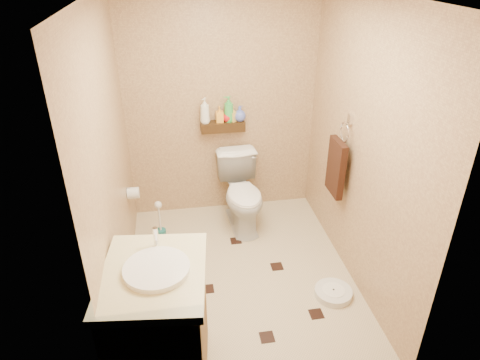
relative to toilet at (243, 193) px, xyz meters
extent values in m
plane|color=beige|center=(-0.15, -0.83, -0.39)|extent=(2.50, 2.50, 0.00)
cube|color=tan|center=(-0.15, 0.42, 0.81)|extent=(2.00, 0.04, 2.40)
cube|color=tan|center=(-0.15, -2.08, 0.81)|extent=(2.00, 0.04, 2.40)
cube|color=tan|center=(-1.15, -0.83, 0.81)|extent=(0.04, 2.50, 2.40)
cube|color=tan|center=(0.85, -0.83, 0.81)|extent=(0.04, 2.50, 2.40)
cube|color=#36220E|center=(-0.15, 0.34, 0.63)|extent=(0.46, 0.14, 0.10)
cube|color=black|center=(-0.48, -0.96, -0.38)|extent=(0.11, 0.11, 0.01)
cube|color=black|center=(0.20, -0.76, -0.38)|extent=(0.11, 0.11, 0.01)
cube|color=black|center=(-0.07, -1.57, -0.38)|extent=(0.11, 0.11, 0.01)
cube|color=black|center=(-0.71, -0.27, -0.38)|extent=(0.11, 0.11, 0.01)
cube|color=black|center=(0.38, -1.40, -0.38)|extent=(0.11, 0.11, 0.01)
cube|color=black|center=(-0.12, -0.30, -0.38)|extent=(0.11, 0.11, 0.01)
imported|color=white|center=(0.00, 0.00, 0.00)|extent=(0.48, 0.78, 0.77)
cube|color=brown|center=(-0.85, -1.76, 0.05)|extent=(0.67, 0.78, 0.88)
cube|color=beige|center=(-0.85, -1.76, 0.52)|extent=(0.72, 0.83, 0.06)
cylinder|color=white|center=(-0.83, -1.76, 0.56)|extent=(0.41, 0.41, 0.06)
cylinder|color=silver|center=(-0.83, -1.51, 0.63)|extent=(0.03, 0.03, 0.14)
cylinder|color=silver|center=(0.59, -1.21, -0.36)|extent=(0.33, 0.33, 0.06)
cylinder|color=white|center=(0.59, -1.21, -0.32)|extent=(0.19, 0.19, 0.01)
cylinder|color=#1A6969|center=(-0.88, -0.13, -0.33)|extent=(0.10, 0.10, 0.11)
cylinder|color=silver|center=(-0.88, -0.13, -0.12)|extent=(0.02, 0.02, 0.32)
sphere|color=silver|center=(-0.88, -0.13, 0.03)|extent=(0.08, 0.08, 0.08)
cube|color=silver|center=(0.83, -0.58, 0.99)|extent=(0.03, 0.06, 0.08)
torus|color=silver|center=(0.80, -0.58, 0.87)|extent=(0.02, 0.19, 0.19)
cube|color=black|center=(0.76, -0.58, 0.53)|extent=(0.06, 0.30, 0.52)
cylinder|color=silver|center=(-1.09, -0.18, 0.21)|extent=(0.11, 0.11, 0.11)
cylinder|color=silver|center=(-1.13, -0.18, 0.27)|extent=(0.04, 0.02, 0.02)
imported|color=silver|center=(-0.34, 0.34, 0.82)|extent=(0.14, 0.14, 0.27)
imported|color=#F8A934|center=(-0.18, 0.34, 0.77)|extent=(0.08, 0.08, 0.17)
imported|color=red|center=(-0.10, 0.34, 0.75)|extent=(0.15, 0.15, 0.14)
imported|color=green|center=(-0.09, 0.34, 0.82)|extent=(0.12, 0.12, 0.27)
imported|color=gold|center=(-0.04, 0.34, 0.76)|extent=(0.10, 0.10, 0.16)
imported|color=#4D61C2|center=(0.03, 0.34, 0.76)|extent=(0.15, 0.15, 0.16)
camera|label=1|loc=(-0.66, -3.83, 2.28)|focal=32.00mm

